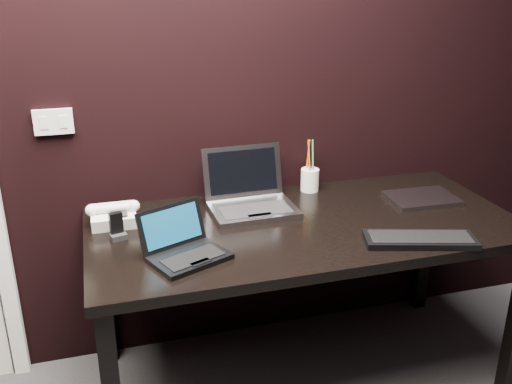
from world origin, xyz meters
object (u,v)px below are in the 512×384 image
object	(u,v)px
silver_laptop	(250,199)
mobile_phone	(117,229)
desk_phone	(114,215)
desk	(304,240)
netbook	(185,248)
ext_keyboard	(420,239)
pen_cup	(310,179)
closed_laptop	(422,198)

from	to	relation	value
silver_laptop	mobile_phone	xyz separation A→B (m)	(-0.55, -0.13, -0.01)
silver_laptop	desk_phone	world-z (taller)	silver_laptop
desk	mobile_phone	world-z (taller)	mobile_phone
netbook	mobile_phone	world-z (taller)	netbook
ext_keyboard	pen_cup	size ratio (longest dim) A/B	1.79
netbook	pen_cup	distance (m)	0.81
desk	netbook	xyz separation A→B (m)	(-0.51, -0.16, 0.11)
desk	ext_keyboard	bearing A→B (deg)	-40.25
desk	ext_keyboard	xyz separation A→B (m)	(0.34, -0.29, 0.09)
desk	pen_cup	world-z (taller)	pen_cup
netbook	closed_laptop	world-z (taller)	netbook
desk_phone	mobile_phone	world-z (taller)	mobile_phone
silver_laptop	mobile_phone	size ratio (longest dim) A/B	3.50
desk	pen_cup	size ratio (longest dim) A/B	7.11
pen_cup	desk_phone	bearing A→B (deg)	-171.46
closed_laptop	mobile_phone	xyz separation A→B (m)	(-1.29, -0.01, 0.03)
silver_laptop	pen_cup	size ratio (longest dim) A/B	1.47
desk_phone	pen_cup	size ratio (longest dim) A/B	0.88
desk_phone	mobile_phone	bearing A→B (deg)	-87.60
desk	closed_laptop	world-z (taller)	closed_laptop
netbook	pen_cup	size ratio (longest dim) A/B	1.36
desk	ext_keyboard	world-z (taller)	ext_keyboard
mobile_phone	pen_cup	xyz separation A→B (m)	(0.87, 0.26, 0.02)
pen_cup	netbook	bearing A→B (deg)	-143.50
desk	netbook	world-z (taller)	netbook
mobile_phone	pen_cup	size ratio (longest dim) A/B	0.42
desk	silver_laptop	bearing A→B (deg)	132.19
closed_laptop	desk_phone	size ratio (longest dim) A/B	1.43
netbook	pen_cup	xyz separation A→B (m)	(0.65, 0.48, 0.02)
netbook	mobile_phone	xyz separation A→B (m)	(-0.22, 0.22, 0.00)
desk	silver_laptop	distance (m)	0.28
silver_laptop	ext_keyboard	bearing A→B (deg)	-42.99
desk	pen_cup	xyz separation A→B (m)	(0.15, 0.32, 0.13)
silver_laptop	closed_laptop	world-z (taller)	silver_laptop
silver_laptop	desk_phone	distance (m)	0.56
netbook	desk	bearing A→B (deg)	17.55
closed_laptop	pen_cup	bearing A→B (deg)	149.51
netbook	desk_phone	distance (m)	0.42
closed_laptop	mobile_phone	distance (m)	1.30
pen_cup	mobile_phone	bearing A→B (deg)	-163.12
mobile_phone	desk	bearing A→B (deg)	-4.65
netbook	ext_keyboard	xyz separation A→B (m)	(0.85, -0.13, -0.02)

